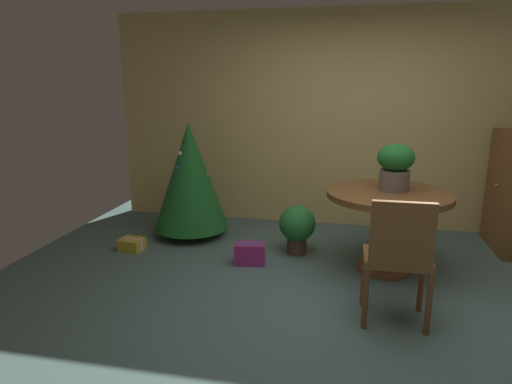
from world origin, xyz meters
TOP-DOWN VIEW (x-y plane):
  - ground_plane at (0.00, 0.00)m, footprint 6.60×6.60m
  - back_wall_panel at (0.00, 2.20)m, footprint 6.00×0.10m
  - round_dining_table at (0.31, 0.78)m, footprint 1.13×1.13m
  - flower_vase at (0.35, 0.86)m, footprint 0.33×0.33m
  - wooden_chair_near at (0.31, -0.21)m, footprint 0.48×0.39m
  - holiday_tree at (-1.83, 1.37)m, footprint 0.86×0.86m
  - gift_box_purple at (-0.98, 0.68)m, footprint 0.32×0.21m
  - gift_box_gold at (-2.30, 0.78)m, footprint 0.27×0.23m
  - potted_plant at (-0.56, 1.05)m, footprint 0.38×0.38m

SIDE VIEW (x-z plane):
  - ground_plane at x=0.00m, z-range 0.00..0.00m
  - gift_box_gold at x=-2.30m, z-range 0.00..0.13m
  - gift_box_purple at x=-0.98m, z-range 0.00..0.21m
  - potted_plant at x=-0.56m, z-range 0.04..0.56m
  - wooden_chair_near at x=0.31m, z-range 0.07..1.04m
  - round_dining_table at x=0.31m, z-range 0.22..0.99m
  - holiday_tree at x=-1.83m, z-range 0.05..1.37m
  - flower_vase at x=0.35m, z-range 0.80..1.23m
  - back_wall_panel at x=0.00m, z-range 0.00..2.60m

